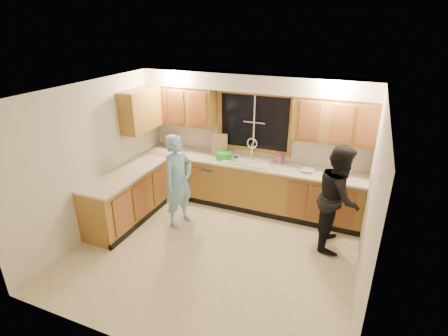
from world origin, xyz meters
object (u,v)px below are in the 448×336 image
object	(u,v)px
knife_block	(169,142)
dishwasher	(207,179)
stove	(108,211)
woman	(338,198)
dish_crate	(224,155)
bowl	(307,171)
man	(179,181)
soap_bottle	(280,157)
sink	(248,164)

from	to	relation	value
knife_block	dishwasher	bearing A→B (deg)	-12.62
dishwasher	stove	xyz separation A→B (m)	(-0.95, -1.81, 0.04)
woman	dish_crate	size ratio (longest dim) A/B	6.05
woman	bowl	xyz separation A→B (m)	(-0.59, 0.61, 0.11)
man	dish_crate	distance (m)	1.12
stove	soap_bottle	xyz separation A→B (m)	(2.35, 2.00, 0.57)
sink	stove	world-z (taller)	sink
dishwasher	sink	bearing A→B (deg)	0.99
man	woman	distance (m)	2.60
bowl	stove	bearing A→B (deg)	-148.57
dishwasher	stove	size ratio (longest dim) A/B	0.91
stove	dishwasher	bearing A→B (deg)	62.31
stove	woman	bearing A→B (deg)	18.33
woman	soap_bottle	world-z (taller)	woman
soap_bottle	bowl	distance (m)	0.59
dishwasher	man	size ratio (longest dim) A/B	0.50
dishwasher	stove	distance (m)	2.04
woman	knife_block	world-z (taller)	woman
stove	dish_crate	bearing A→B (deg)	53.51
woman	dish_crate	bearing A→B (deg)	69.26
dishwasher	soap_bottle	xyz separation A→B (m)	(1.40, 0.19, 0.61)
stove	man	size ratio (longest dim) A/B	0.55
knife_block	man	bearing A→B (deg)	-57.64
woman	dish_crate	world-z (taller)	woman
dish_crate	soap_bottle	distance (m)	1.04
sink	woman	size ratio (longest dim) A/B	0.51
stove	knife_block	distance (m)	2.03
woman	stove	bearing A→B (deg)	104.19
dish_crate	woman	bearing A→B (deg)	-16.60
man	dishwasher	bearing A→B (deg)	14.90
sink	dishwasher	world-z (taller)	sink
sink	dishwasher	bearing A→B (deg)	-179.01
man	knife_block	size ratio (longest dim) A/B	6.81
dish_crate	bowl	size ratio (longest dim) A/B	1.32
dishwasher	man	world-z (taller)	man
man	dish_crate	size ratio (longest dim) A/B	5.91
sink	dishwasher	distance (m)	0.96
sink	man	world-z (taller)	man
dishwasher	woman	size ratio (longest dim) A/B	0.49
man	soap_bottle	distance (m)	1.91
dish_crate	soap_bottle	xyz separation A→B (m)	(1.02, 0.20, 0.04)
woman	sink	bearing A→B (deg)	64.25
dishwasher	woman	distance (m)	2.66
sink	dish_crate	xyz separation A→B (m)	(-0.47, -0.03, 0.12)
man	knife_block	distance (m)	1.48
soap_bottle	bowl	world-z (taller)	soap_bottle
stove	bowl	bearing A→B (deg)	31.43
bowl	sink	bearing A→B (deg)	177.10
soap_bottle	knife_block	bearing A→B (deg)	-178.65
stove	dish_crate	xyz separation A→B (m)	(1.33, 1.80, 0.53)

